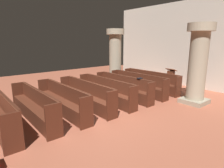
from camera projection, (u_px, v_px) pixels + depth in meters
The scene contains 13 objects.
ground_plane at pixel (97, 111), 6.74m from camera, with size 19.20×19.20×0.00m, color #AD5B42.
back_wall at pixel (189, 44), 10.06m from camera, with size 10.00×0.16×4.50m, color silver.
pew_row_0 at pixel (150, 80), 9.49m from camera, with size 3.20×0.46×0.94m.
pew_row_1 at pixel (138, 83), 8.89m from camera, with size 3.20×0.46×0.94m.
pew_row_2 at pixel (123, 86), 8.29m from camera, with size 3.20×0.46×0.94m.
pew_row_3 at pixel (106, 90), 7.69m from camera, with size 3.20×0.47×0.94m.
pew_row_4 at pixel (86, 94), 7.10m from camera, with size 3.20×0.46×0.94m.
pew_row_5 at pixel (62, 99), 6.50m from camera, with size 3.20×0.46×0.94m.
pew_row_6 at pixel (34, 105), 5.90m from camera, with size 3.20×0.47×0.94m.
pillar_aisle_side at pixel (198, 63), 7.26m from camera, with size 0.99×0.99×3.09m.
pillar_far_side at pixel (115, 56), 10.84m from camera, with size 0.99×0.99×3.09m.
lectern at pixel (170, 80), 9.71m from camera, with size 0.48×0.45×1.08m.
hymn_book at pixel (140, 78), 7.70m from camera, with size 0.16×0.20×0.03m, color black.
Camera 1 is at (5.21, -3.68, 2.45)m, focal length 30.37 mm.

